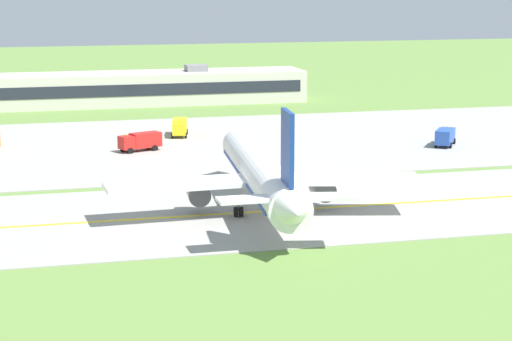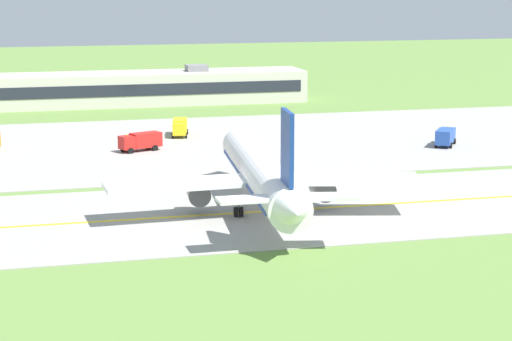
% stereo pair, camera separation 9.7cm
% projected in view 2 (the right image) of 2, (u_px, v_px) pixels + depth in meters
% --- Properties ---
extents(ground_plane, '(500.00, 500.00, 0.00)m').
position_uv_depth(ground_plane, '(267.00, 212.00, 99.44)').
color(ground_plane, olive).
extents(taxiway_strip, '(240.00, 28.00, 0.10)m').
position_uv_depth(taxiway_strip, '(267.00, 212.00, 99.43)').
color(taxiway_strip, '#9E9B93').
rests_on(taxiway_strip, ground).
extents(apron_pad, '(140.00, 52.00, 0.10)m').
position_uv_depth(apron_pad, '(259.00, 141.00, 141.73)').
color(apron_pad, '#9E9B93').
rests_on(apron_pad, ground).
extents(taxiway_centreline, '(220.00, 0.60, 0.01)m').
position_uv_depth(taxiway_centreline, '(267.00, 211.00, 99.42)').
color(taxiway_centreline, yellow).
rests_on(taxiway_centreline, taxiway_strip).
extents(airplane_lead, '(32.36, 39.66, 12.70)m').
position_uv_depth(airplane_lead, '(261.00, 174.00, 98.33)').
color(airplane_lead, white).
rests_on(airplane_lead, ground).
extents(service_truck_baggage, '(6.33, 4.14, 2.60)m').
position_uv_depth(service_truck_baggage, '(141.00, 141.00, 133.53)').
color(service_truck_baggage, red).
rests_on(service_truck_baggage, ground).
extents(service_truck_catering, '(5.06, 6.12, 2.60)m').
position_uv_depth(service_truck_catering, '(446.00, 136.00, 137.51)').
color(service_truck_catering, '#264CA5').
rests_on(service_truck_catering, ground).
extents(service_truck_pushback, '(3.28, 6.29, 2.60)m').
position_uv_depth(service_truck_pushback, '(180.00, 127.00, 146.13)').
color(service_truck_pushback, yellow).
rests_on(service_truck_pushback, ground).
extents(terminal_building, '(69.24, 11.36, 7.27)m').
position_uv_depth(terminal_building, '(126.00, 89.00, 182.39)').
color(terminal_building, beige).
rests_on(terminal_building, ground).
extents(traffic_cone_near_edge, '(0.44, 0.44, 0.60)m').
position_uv_depth(traffic_cone_near_edge, '(242.00, 185.00, 110.79)').
color(traffic_cone_near_edge, orange).
rests_on(traffic_cone_near_edge, ground).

